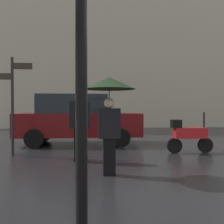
{
  "coord_description": "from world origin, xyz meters",
  "views": [
    {
      "loc": [
        -0.38,
        -2.7,
        1.38
      ],
      "look_at": [
        0.2,
        4.33,
        1.25
      ],
      "focal_mm": 40.1,
      "sensor_mm": 36.0,
      "label": 1
    }
  ],
  "objects_px": {
    "parked_scooter": "(189,135)",
    "street_signpost": "(13,96)",
    "parked_car_left": "(78,119)",
    "pedestrian_with_umbrella": "(109,95)",
    "pedestrian_with_bag": "(80,122)"
  },
  "relations": [
    {
      "from": "parked_scooter",
      "to": "street_signpost",
      "type": "relative_size",
      "value": 0.51
    },
    {
      "from": "parked_scooter",
      "to": "parked_car_left",
      "type": "xyz_separation_m",
      "value": [
        -3.44,
        2.14,
        0.39
      ]
    },
    {
      "from": "parked_scooter",
      "to": "street_signpost",
      "type": "xyz_separation_m",
      "value": [
        -5.17,
        0.05,
        1.16
      ]
    },
    {
      "from": "parked_car_left",
      "to": "parked_scooter",
      "type": "bearing_deg",
      "value": 136.37
    },
    {
      "from": "parked_car_left",
      "to": "street_signpost",
      "type": "relative_size",
      "value": 1.61
    },
    {
      "from": "pedestrian_with_umbrella",
      "to": "street_signpost",
      "type": "relative_size",
      "value": 0.71
    },
    {
      "from": "parked_scooter",
      "to": "street_signpost",
      "type": "bearing_deg",
      "value": -174.82
    },
    {
      "from": "street_signpost",
      "to": "parked_scooter",
      "type": "bearing_deg",
      "value": -0.56
    },
    {
      "from": "pedestrian_with_bag",
      "to": "street_signpost",
      "type": "xyz_separation_m",
      "value": [
        -1.97,
        0.97,
        0.71
      ]
    },
    {
      "from": "pedestrian_with_umbrella",
      "to": "parked_scooter",
      "type": "bearing_deg",
      "value": 141.28
    },
    {
      "from": "pedestrian_with_bag",
      "to": "street_signpost",
      "type": "relative_size",
      "value": 0.63
    },
    {
      "from": "pedestrian_with_umbrella",
      "to": "pedestrian_with_bag",
      "type": "bearing_deg",
      "value": -144.69
    },
    {
      "from": "parked_scooter",
      "to": "parked_car_left",
      "type": "distance_m",
      "value": 4.07
    },
    {
      "from": "pedestrian_with_umbrella",
      "to": "parked_scooter",
      "type": "distance_m",
      "value": 3.59
    },
    {
      "from": "pedestrian_with_bag",
      "to": "street_signpost",
      "type": "height_order",
      "value": "street_signpost"
    }
  ]
}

